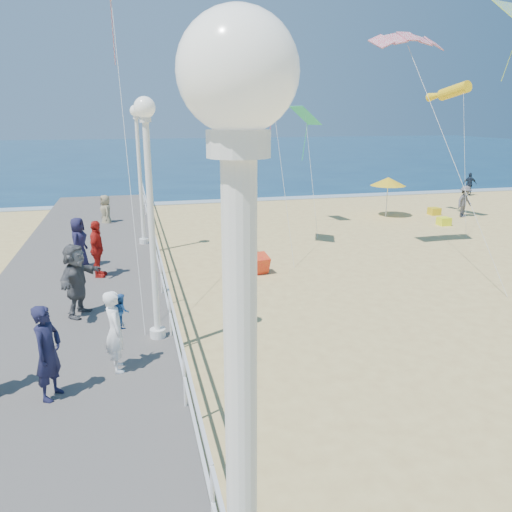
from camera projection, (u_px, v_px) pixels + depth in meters
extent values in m
plane|color=#E1C576|center=(368.00, 329.00, 12.92)|extent=(160.00, 160.00, 0.00)
cube|color=navy|center=(168.00, 152.00, 73.53)|extent=(160.00, 90.00, 0.05)
cube|color=silver|center=(223.00, 201.00, 32.03)|extent=(160.00, 1.20, 0.04)
cube|color=#66615C|center=(60.00, 355.00, 11.09)|extent=(5.00, 44.00, 0.40)
cube|color=white|center=(169.00, 293.00, 11.33)|extent=(0.05, 42.00, 0.06)
cube|color=white|center=(170.00, 314.00, 11.46)|extent=(0.05, 42.00, 0.04)
sphere|color=white|center=(238.00, 71.00, 1.76)|extent=(0.44, 0.44, 0.44)
cylinder|color=white|center=(158.00, 333.00, 11.52)|extent=(0.36, 0.36, 0.20)
cylinder|color=white|center=(152.00, 234.00, 10.88)|extent=(0.14, 0.14, 4.70)
sphere|color=white|center=(145.00, 107.00, 10.15)|extent=(0.44, 0.44, 0.44)
cylinder|color=white|center=(144.00, 241.00, 19.91)|extent=(0.36, 0.36, 0.20)
cylinder|color=white|center=(140.00, 182.00, 19.27)|extent=(0.14, 0.14, 4.70)
sphere|color=white|center=(136.00, 111.00, 18.55)|extent=(0.44, 0.44, 0.44)
imported|color=white|center=(115.00, 331.00, 9.84)|extent=(0.50, 0.67, 1.68)
imported|color=#2E62AC|center=(122.00, 310.00, 9.92)|extent=(0.32, 0.38, 0.70)
imported|color=#191A38|center=(48.00, 352.00, 8.86)|extent=(0.65, 0.76, 1.77)
imported|color=red|center=(97.00, 249.00, 15.61)|extent=(0.63, 1.12, 1.80)
imported|color=#1C1B3C|center=(79.00, 243.00, 16.62)|extent=(0.74, 0.94, 1.70)
imported|color=#535358|center=(76.00, 280.00, 12.55)|extent=(1.23, 1.82, 1.89)
imported|color=#545358|center=(465.00, 201.00, 26.90)|extent=(1.25, 0.98, 1.70)
imported|color=#192437|center=(470.00, 184.00, 34.09)|extent=(0.99, 0.68, 1.57)
imported|color=gray|center=(106.00, 213.00, 23.71)|extent=(0.74, 0.95, 1.71)
cube|color=red|center=(259.00, 265.00, 17.39)|extent=(0.69, 0.81, 0.74)
cylinder|color=white|center=(387.00, 200.00, 26.98)|extent=(0.05, 0.05, 1.80)
cone|color=gold|center=(388.00, 181.00, 26.71)|extent=(1.90, 1.90, 0.45)
cube|color=#F1FF1A|center=(444.00, 221.00, 25.05)|extent=(0.55, 0.55, 0.40)
cube|color=gold|center=(434.00, 211.00, 27.66)|extent=(0.55, 0.55, 0.40)
cylinder|color=yellow|center=(454.00, 91.00, 24.33)|extent=(1.05, 2.92, 1.13)
cube|color=#EF588D|center=(271.00, 88.00, 18.65)|extent=(1.51, 1.63, 0.75)
cube|color=#2AC479|center=(305.00, 116.00, 23.62)|extent=(1.27, 1.51, 0.87)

